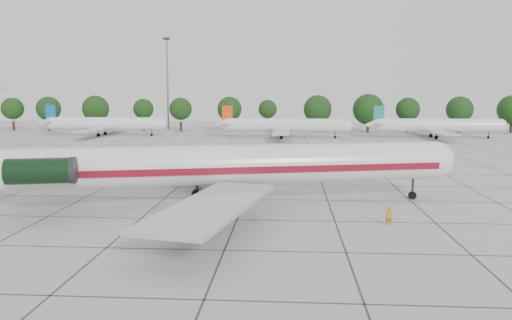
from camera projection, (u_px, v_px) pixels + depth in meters
The scene contains 9 objects.
ground at pixel (245, 199), 48.84m from camera, with size 260.00×260.00×0.00m, color #B7B7AF.
apron_joints at pixel (256, 174), 63.67m from camera, with size 170.00×170.00×0.02m, color #383838.
main_airliner at pixel (206, 165), 45.07m from camera, with size 46.23×35.82×10.97m.
ground_crew at pixel (389, 216), 39.05m from camera, with size 0.57×0.37×1.56m, color orange.
bg_airliner_b at pixel (105, 124), 119.62m from camera, with size 28.24×27.20×7.40m.
bg_airliner_c at pixel (285, 125), 113.79m from camera, with size 28.24×27.20×7.40m.
bg_airliner_d at pixel (438, 126), 113.33m from camera, with size 28.24×27.20×7.40m.
tree_line at pixel (230, 109), 132.85m from camera, with size 249.86×8.44×10.22m.
floodlight_mast at pixel (167, 78), 139.85m from camera, with size 1.60×1.60×25.45m.
Camera 1 is at (4.20, -47.71, 10.38)m, focal length 35.00 mm.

